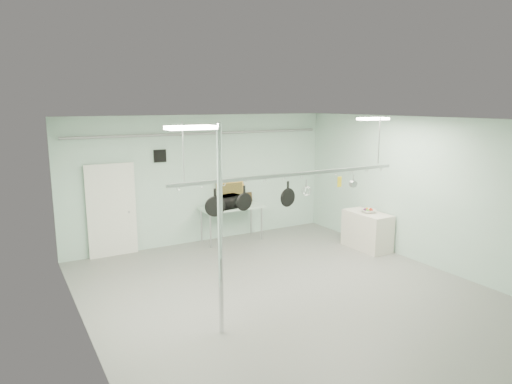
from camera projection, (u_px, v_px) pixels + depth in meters
floor at (291, 296)px, 8.38m from camera, size 8.00×8.00×0.00m
ceiling at (294, 120)px, 7.77m from camera, size 7.00×8.00×0.02m
back_wall at (203, 179)px, 11.47m from camera, size 7.00×0.02×3.20m
right_wall at (427, 192)px, 9.77m from camera, size 0.02×8.00×3.20m
door at (112, 211)px, 10.41m from camera, size 1.10×0.10×2.20m
wall_vent at (160, 156)px, 10.79m from camera, size 0.30×0.04×0.30m
conduit_pipe at (204, 133)px, 11.17m from camera, size 6.60×0.07×0.07m
chrome_pole at (220, 233)px, 6.73m from camera, size 0.08×0.08×3.20m
prep_table at (232, 209)px, 11.58m from camera, size 1.60×0.70×0.91m
side_cabinet at (367, 231)px, 11.02m from camera, size 0.60×1.20×0.90m
pot_rack at (293, 173)px, 8.30m from camera, size 4.80×0.06×1.00m
light_panel_left at (191, 128)px, 6.02m from camera, size 0.65×0.30×0.05m
light_panel_right at (373, 119)px, 9.45m from camera, size 0.65×0.30×0.05m
microwave at (229, 202)px, 11.37m from camera, size 0.65×0.51×0.32m
coffee_canister at (244, 201)px, 11.70m from camera, size 0.22×0.22×0.21m
painting_large at (231, 193)px, 11.83m from camera, size 0.78×0.13×0.58m
painting_small at (247, 197)px, 12.09m from camera, size 0.30×0.09×0.25m
fruit_bowl at (368, 211)px, 10.91m from camera, size 0.39×0.39×0.09m
skillet_left at (215, 202)px, 7.61m from camera, size 0.36×0.12×0.46m
skillet_mid at (244, 198)px, 7.88m from camera, size 0.32×0.09×0.43m
skillet_right at (288, 194)px, 8.33m from camera, size 0.35×0.12×0.48m
whisk at (306, 189)px, 8.52m from camera, size 0.20×0.20×0.36m
grater at (339, 182)px, 8.89m from camera, size 0.09×0.02×0.23m
saucepan at (353, 181)px, 9.06m from camera, size 0.14×0.10×0.25m
fruit_cluster at (368, 209)px, 10.90m from camera, size 0.24×0.24×0.09m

